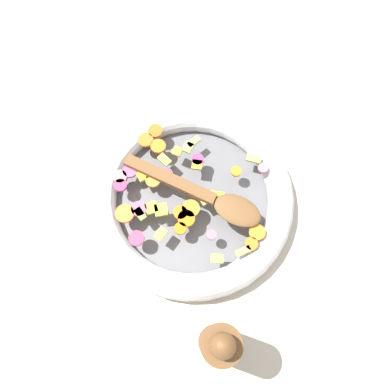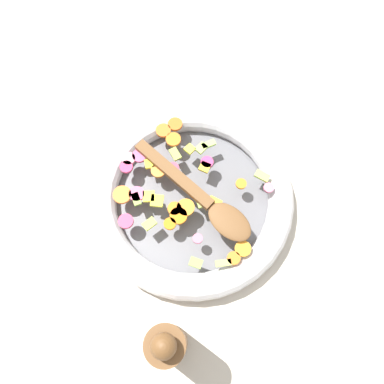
% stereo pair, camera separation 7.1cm
% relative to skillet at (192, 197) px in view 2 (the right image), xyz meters
% --- Properties ---
extents(ground_plane, '(4.00, 4.00, 0.00)m').
position_rel_skillet_xyz_m(ground_plane, '(0.00, 0.00, -0.02)').
color(ground_plane, beige).
extents(skillet, '(0.40, 0.40, 0.05)m').
position_rel_skillet_xyz_m(skillet, '(0.00, 0.00, 0.00)').
color(skillet, slate).
rests_on(skillet, ground_plane).
extents(chopped_vegetables, '(0.31, 0.31, 0.01)m').
position_rel_skillet_xyz_m(chopped_vegetables, '(-0.01, -0.03, 0.03)').
color(chopped_vegetables, orange).
rests_on(chopped_vegetables, skillet).
extents(wooden_spoon, '(0.22, 0.22, 0.01)m').
position_rel_skillet_xyz_m(wooden_spoon, '(0.02, 0.02, 0.04)').
color(wooden_spoon, brown).
rests_on(wooden_spoon, chopped_vegetables).
extents(pepper_mill, '(0.06, 0.06, 0.21)m').
position_rel_skillet_xyz_m(pepper_mill, '(0.26, -0.05, 0.07)').
color(pepper_mill, brown).
rests_on(pepper_mill, ground_plane).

